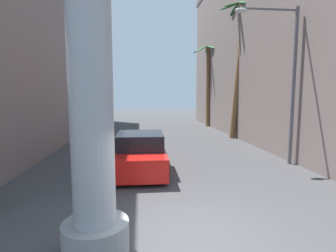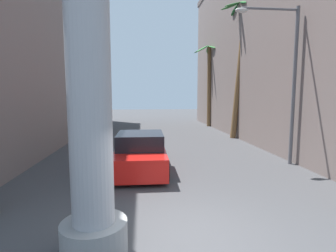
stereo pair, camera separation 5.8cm
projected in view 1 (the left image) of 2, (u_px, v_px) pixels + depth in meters
The scene contains 9 objects.
ground_plane at pixel (158, 147), 15.51m from camera, with size 87.19×87.19×0.00m, color #424244.
building_left at pixel (9, 44), 17.68m from camera, with size 8.30×28.38×12.96m.
building_right at pixel (289, 41), 19.01m from camera, with size 8.02×27.30×14.01m.
street_lamp at pixel (284, 69), 11.30m from camera, with size 2.83×0.28×6.80m.
car_lead at pixel (140, 152), 10.89m from camera, with size 2.15×5.11×1.56m.
palm_tree_far_right at pixel (208, 79), 25.95m from camera, with size 2.89×3.04×7.97m.
palm_tree_mid_right at pixel (239, 58), 18.43m from camera, with size 2.75×2.74×9.60m.
palm_tree_far_left at pixel (86, 75), 22.64m from camera, with size 3.23×3.15×7.91m.
pedestrian_far_left at pixel (89, 126), 18.40m from camera, with size 0.44×0.44×1.59m.
Camera 1 is at (-1.03, -5.24, 3.05)m, focal length 28.00 mm.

